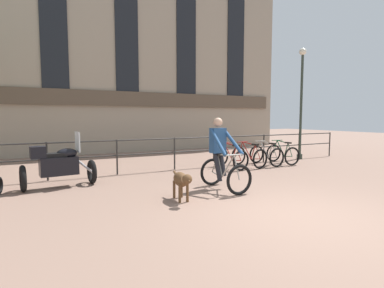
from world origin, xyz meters
TOP-DOWN VIEW (x-y plane):
  - ground_plane at (0.00, 0.00)m, footprint 60.00×60.00m
  - canal_railing at (-0.00, 5.20)m, footprint 15.05×0.05m
  - building_facade at (0.00, 10.99)m, footprint 18.00×0.72m
  - cyclist_with_bike at (-0.08, 2.28)m, footprint 0.71×1.19m
  - dog at (-1.38, 1.76)m, footprint 0.32×1.00m
  - parked_motorcycle at (-3.53, 4.19)m, footprint 1.73×0.79m
  - parked_bicycle_near_lamp at (1.75, 4.54)m, footprint 0.75×1.16m
  - parked_bicycle_mid_left at (2.53, 4.54)m, footprint 0.77×1.17m
  - parked_bicycle_mid_right at (3.31, 4.54)m, footprint 0.67×1.12m
  - parked_bicycle_far_end at (4.09, 4.54)m, footprint 0.76×1.17m
  - street_lamp at (5.61, 5.14)m, footprint 0.28×0.28m

SIDE VIEW (x-z plane):
  - ground_plane at x=0.00m, z-range 0.00..0.00m
  - parked_bicycle_near_lamp at x=1.75m, z-range -0.07..0.79m
  - parked_bicycle_mid_left at x=2.53m, z-range -0.07..0.79m
  - parked_bicycle_mid_right at x=3.31m, z-range -0.07..0.79m
  - parked_bicycle_far_end at x=4.09m, z-range -0.07..0.79m
  - dog at x=-1.38m, z-range 0.12..0.73m
  - parked_motorcycle at x=-3.53m, z-range -0.11..1.24m
  - canal_railing at x=0.00m, z-range 0.18..1.23m
  - cyclist_with_bike at x=-0.08m, z-range -0.09..1.61m
  - street_lamp at x=5.61m, z-range 0.27..4.74m
  - building_facade at x=0.00m, z-range -0.02..10.23m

